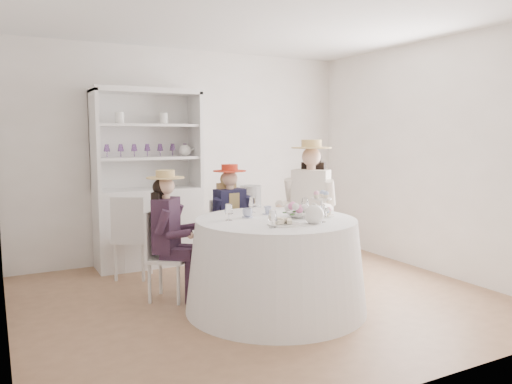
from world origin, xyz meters
name	(u,v)px	position (x,y,z in m)	size (l,w,h in m)	color
ground	(261,298)	(0.00, 0.00, 0.00)	(4.50, 4.50, 0.00)	#8C6546
ceiling	(261,17)	(0.00, 0.00, 2.70)	(4.50, 4.50, 0.00)	white
wall_back	(188,155)	(0.00, 2.00, 1.35)	(4.50, 4.50, 0.00)	silver
wall_front	(417,178)	(0.00, -2.00, 1.35)	(4.50, 4.50, 0.00)	silver
wall_right	(429,157)	(2.25, 0.00, 1.35)	(4.50, 4.50, 0.00)	silver
tea_table	(276,264)	(-0.02, -0.32, 0.42)	(1.67, 1.67, 0.85)	white
hutch	(148,204)	(-0.62, 1.77, 0.77)	(1.37, 0.72, 2.16)	silver
side_table	(251,230)	(0.79, 1.75, 0.32)	(0.41, 0.41, 0.63)	silver
hatbox	(251,196)	(0.79, 1.75, 0.78)	(0.29, 0.29, 0.29)	black
guest_left	(169,227)	(-0.81, 0.38, 0.72)	(0.55, 0.53, 1.28)	silver
guest_mid	(231,215)	(0.02, 0.74, 0.73)	(0.47, 0.49, 1.29)	silver
guest_right	(310,201)	(0.81, 0.35, 0.88)	(0.67, 0.64, 1.56)	silver
spare_chair	(131,235)	(-0.97, 1.25, 0.50)	(0.53, 0.53, 0.94)	silver
teacup_a	(247,214)	(-0.22, -0.15, 0.89)	(0.10, 0.10, 0.08)	white
teacup_b	(268,211)	(0.04, -0.07, 0.88)	(0.07, 0.07, 0.07)	white
teacup_c	(296,211)	(0.26, -0.22, 0.88)	(0.09, 0.09, 0.07)	white
flower_bowl	(297,215)	(0.19, -0.36, 0.87)	(0.20, 0.20, 0.05)	white
flower_arrangement	(297,209)	(0.17, -0.37, 0.93)	(0.18, 0.18, 0.07)	pink
table_teapot	(314,214)	(0.16, -0.68, 0.93)	(0.25, 0.18, 0.19)	white
sandwich_plate	(284,223)	(-0.12, -0.62, 0.86)	(0.28, 0.28, 0.06)	white
cupcake_stand	(321,207)	(0.43, -0.41, 0.93)	(0.25, 0.25, 0.24)	white
stemware_set	(276,211)	(-0.02, -0.32, 0.92)	(0.91, 0.88, 0.15)	white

